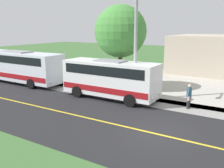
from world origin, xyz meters
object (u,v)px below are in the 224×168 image
(transit_bus_rear, at_px, (18,65))
(street_light_pole, at_px, (135,39))
(pedestrian_with_bags, at_px, (189,96))
(shuttle_bus_front, at_px, (110,77))
(tree_curbside, at_px, (121,31))

(transit_bus_rear, xyz_separation_m, street_light_pole, (-0.33, 12.66, 2.84))
(street_light_pole, bearing_deg, transit_bus_rear, -88.50)
(transit_bus_rear, bearing_deg, street_light_pole, 91.50)
(transit_bus_rear, relative_size, street_light_pole, 1.26)
(street_light_pole, bearing_deg, pedestrian_with_bags, 93.31)
(shuttle_bus_front, xyz_separation_m, transit_bus_rear, (-0.07, -10.82, 0.08))
(transit_bus_rear, xyz_separation_m, pedestrian_with_bags, (-0.56, 16.69, -0.82))
(pedestrian_with_bags, relative_size, street_light_pole, 0.20)
(shuttle_bus_front, bearing_deg, street_light_pole, 102.23)
(transit_bus_rear, bearing_deg, pedestrian_with_bags, 91.93)
(transit_bus_rear, distance_m, street_light_pole, 12.98)
(shuttle_bus_front, xyz_separation_m, street_light_pole, (-0.40, 1.84, 2.92))
(shuttle_bus_front, relative_size, transit_bus_rear, 0.73)
(transit_bus_rear, height_order, pedestrian_with_bags, transit_bus_rear)
(transit_bus_rear, relative_size, tree_curbside, 1.43)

